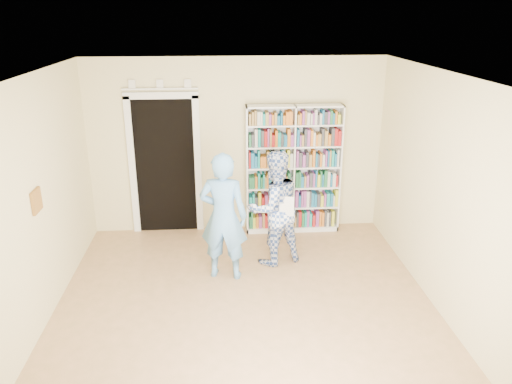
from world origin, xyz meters
TOP-DOWN VIEW (x-y plane):
  - floor at (0.00, 0.00)m, footprint 5.00×5.00m
  - ceiling at (0.00, 0.00)m, footprint 5.00×5.00m
  - wall_back at (0.00, 2.50)m, footprint 4.50×0.00m
  - wall_left at (-2.25, 0.00)m, footprint 0.00×5.00m
  - wall_right at (2.25, 0.00)m, footprint 0.00×5.00m
  - bookshelf at (0.87, 2.34)m, footprint 1.46×0.27m
  - doorway at (-1.10, 2.48)m, footprint 1.10×0.08m
  - wall_art at (-2.23, 0.20)m, footprint 0.03×0.25m
  - man_blue at (-0.23, 0.93)m, footprint 0.69×0.53m
  - man_plaid at (0.46, 1.29)m, footprint 0.94×0.85m
  - paper_sheet at (0.59, 1.05)m, footprint 0.19×0.05m

SIDE VIEW (x-z plane):
  - floor at x=0.00m, z-range 0.00..0.00m
  - man_plaid at x=0.46m, z-range 0.00..1.60m
  - man_blue at x=-0.23m, z-range 0.00..1.69m
  - paper_sheet at x=0.59m, z-range 0.78..1.05m
  - bookshelf at x=0.87m, z-range 0.01..2.02m
  - doorway at x=-1.10m, z-range -0.04..2.39m
  - wall_back at x=0.00m, z-range -0.90..3.60m
  - wall_left at x=-2.25m, z-range -1.15..3.85m
  - wall_right at x=2.25m, z-range -1.15..3.85m
  - wall_art at x=-2.23m, z-range 1.27..1.52m
  - ceiling at x=0.00m, z-range 2.70..2.70m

